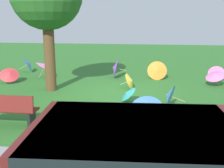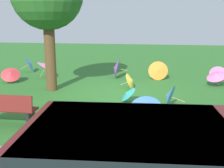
# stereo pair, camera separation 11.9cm
# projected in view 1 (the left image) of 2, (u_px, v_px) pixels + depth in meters

# --- Properties ---
(ground) EXTENTS (40.00, 40.00, 0.00)m
(ground) POSITION_uv_depth(u_px,v_px,m) (113.00, 93.00, 10.86)
(ground) COLOR #2D6B28
(park_bench) EXTENTS (1.60, 0.49, 0.90)m
(park_bench) POSITION_uv_depth(u_px,v_px,m) (7.00, 110.00, 7.43)
(park_bench) COLOR maroon
(park_bench) RESTS_ON ground
(parasol_blue_0) EXTENTS (0.79, 0.83, 0.77)m
(parasol_blue_0) POSITION_uv_depth(u_px,v_px,m) (169.00, 96.00, 9.05)
(parasol_blue_0) COLOR tan
(parasol_blue_0) RESTS_ON ground
(parasol_orange_1) EXTENTS (0.92, 0.86, 0.90)m
(parasol_orange_1) POSITION_uv_depth(u_px,v_px,m) (157.00, 70.00, 13.05)
(parasol_orange_1) COLOR tan
(parasol_orange_1) RESTS_ON ground
(parasol_red_0) EXTENTS (1.09, 1.05, 0.73)m
(parasol_red_0) POSITION_uv_depth(u_px,v_px,m) (9.00, 74.00, 12.36)
(parasol_red_0) COLOR tan
(parasol_red_0) RESTS_ON ground
(parasol_pink_0) EXTENTS (0.90, 0.79, 0.71)m
(parasol_pink_0) POSITION_uv_depth(u_px,v_px,m) (216.00, 73.00, 12.94)
(parasol_pink_0) COLOR tan
(parasol_pink_0) RESTS_ON ground
(parasol_blue_3) EXTENTS (0.95, 0.90, 0.86)m
(parasol_blue_3) POSITION_uv_depth(u_px,v_px,m) (147.00, 106.00, 7.40)
(parasol_blue_3) COLOR tan
(parasol_blue_3) RESTS_ON ground
(parasol_pink_1) EXTENTS (1.12, 1.14, 0.90)m
(parasol_pink_1) POSITION_uv_depth(u_px,v_px,m) (45.00, 66.00, 13.43)
(parasol_pink_1) COLOR tan
(parasol_pink_1) RESTS_ON ground
(parasol_yellow_0) EXTENTS (0.71, 0.75, 0.69)m
(parasol_yellow_0) POSITION_uv_depth(u_px,v_px,m) (131.00, 81.00, 11.35)
(parasol_yellow_0) COLOR tan
(parasol_yellow_0) RESTS_ON ground
(parasol_purple_0) EXTENTS (0.77, 0.96, 0.97)m
(parasol_purple_0) POSITION_uv_depth(u_px,v_px,m) (115.00, 68.00, 13.42)
(parasol_purple_0) COLOR tan
(parasol_purple_0) RESTS_ON ground
(parasol_blue_5) EXTENTS (0.95, 1.09, 0.90)m
(parasol_blue_5) POSITION_uv_depth(u_px,v_px,m) (29.00, 64.00, 14.83)
(parasol_blue_5) COLOR tan
(parasol_blue_5) RESTS_ON ground
(parasol_pink_5) EXTENTS (1.15, 1.15, 0.74)m
(parasol_pink_5) POSITION_uv_depth(u_px,v_px,m) (215.00, 75.00, 11.77)
(parasol_pink_5) COLOR tan
(parasol_pink_5) RESTS_ON ground
(parasol_teal_3) EXTENTS (0.68, 0.74, 0.58)m
(parasol_teal_3) POSITION_uv_depth(u_px,v_px,m) (127.00, 93.00, 9.52)
(parasol_teal_3) COLOR tan
(parasol_teal_3) RESTS_ON ground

